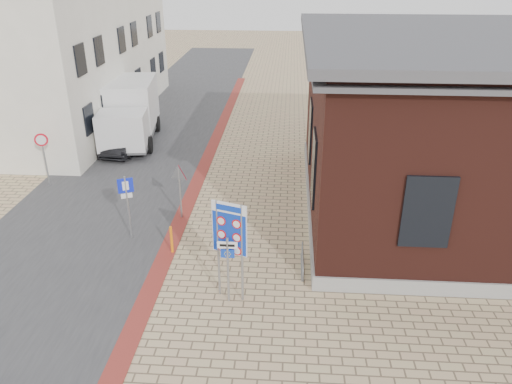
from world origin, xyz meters
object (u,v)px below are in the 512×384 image
(parking_sign, at_px, (127,197))
(essen_sign, at_px, (228,261))
(sedan, at_px, (126,139))
(bollard, at_px, (172,240))
(border_sign, at_px, (230,231))
(box_truck, at_px, (130,112))

(parking_sign, bearing_deg, essen_sign, -63.51)
(essen_sign, distance_m, parking_sign, 5.21)
(sedan, height_order, bollard, sedan)
(border_sign, bearing_deg, essen_sign, -84.22)
(essen_sign, bearing_deg, sedan, 119.59)
(parking_sign, distance_m, bollard, 2.23)
(essen_sign, bearing_deg, border_sign, 77.13)
(box_truck, bearing_deg, bollard, -74.95)
(sedan, bearing_deg, border_sign, -54.92)
(box_truck, height_order, essen_sign, box_truck)
(essen_sign, xyz_separation_m, parking_sign, (-3.95, 3.39, 0.24))
(essen_sign, relative_size, bollard, 2.11)
(sedan, distance_m, border_sign, 13.93)
(parking_sign, bearing_deg, sedan, 85.07)
(essen_sign, bearing_deg, box_truck, 117.40)
(sedan, relative_size, border_sign, 1.26)
(parking_sign, xyz_separation_m, bollard, (1.70, -0.89, -1.13))
(essen_sign, bearing_deg, parking_sign, 139.83)
(border_sign, distance_m, essen_sign, 0.89)
(sedan, xyz_separation_m, parking_sign, (2.86, -8.83, 0.99))
(essen_sign, xyz_separation_m, bollard, (-2.25, 2.50, -0.89))
(box_truck, distance_m, bollard, 12.22)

